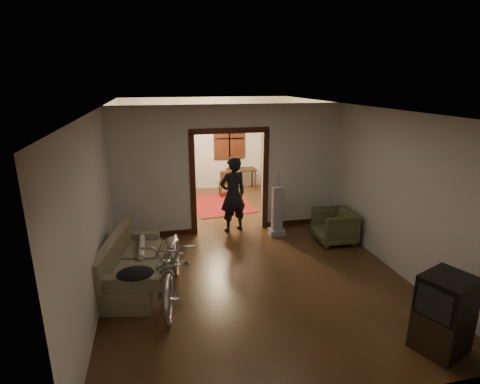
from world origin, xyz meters
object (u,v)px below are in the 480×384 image
object	(u,v)px
sofa	(135,261)
armchair	(334,226)
locker	(162,167)
desk	(241,180)
bicycle	(173,263)
person	(233,195)

from	to	relation	value
sofa	armchair	world-z (taller)	sofa
locker	desk	world-z (taller)	locker
bicycle	person	xyz separation A→B (m)	(1.45, 2.36, 0.30)
sofa	bicycle	size ratio (longest dim) A/B	0.87
person	locker	distance (m)	3.40
locker	desk	xyz separation A→B (m)	(2.38, 0.09, -0.54)
bicycle	locker	world-z (taller)	locker
sofa	armchair	bearing A→B (deg)	23.10
armchair	person	world-z (taller)	person
bicycle	desk	xyz separation A→B (m)	(2.39, 5.53, -0.23)
bicycle	armchair	size ratio (longest dim) A/B	2.71
person	locker	size ratio (longest dim) A/B	0.99
desk	locker	bearing A→B (deg)	-174.12
person	locker	world-z (taller)	locker
sofa	bicycle	distance (m)	0.77
bicycle	person	world-z (taller)	person
sofa	armchair	xyz separation A→B (m)	(3.98, 0.82, -0.07)
locker	desk	distance (m)	2.44
armchair	locker	xyz separation A→B (m)	(-3.38, 4.15, 0.51)
sofa	desk	size ratio (longest dim) A/B	2.08
sofa	locker	bearing A→B (deg)	94.51
armchair	desk	distance (m)	4.36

